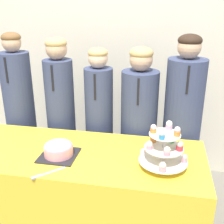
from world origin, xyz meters
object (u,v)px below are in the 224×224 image
student_0 (21,120)px  student_4 (181,132)px  cupcake_stand (164,147)px  student_2 (99,130)px  student_1 (62,123)px  cake_knife (43,175)px  round_cake (59,149)px  student_3 (138,134)px

student_0 → student_4: (1.50, 0.00, -0.00)m
cupcake_stand → student_2: (-0.58, 0.64, -0.22)m
student_1 → student_2: student_1 is taller
cake_knife → cupcake_stand: size_ratio=0.55×
student_2 → student_4: size_ratio=0.92×
round_cake → cupcake_stand: 0.73m
cupcake_stand → student_0: (-1.35, 0.64, -0.18)m
student_3 → student_4: 0.37m
student_4 → cupcake_stand: bearing=-102.7°
round_cake → student_2: size_ratio=0.18×
student_3 → cupcake_stand: bearing=-70.8°
cake_knife → student_3: (0.51, 0.88, -0.09)m
cake_knife → cupcake_stand: 0.79m
student_1 → student_4: 1.09m
cupcake_stand → student_2: size_ratio=0.22×
student_3 → round_cake: bearing=-127.9°
student_3 → student_4: (0.37, 0.00, 0.05)m
cake_knife → student_1: 0.91m
student_0 → student_2: size_ratio=1.08×
student_1 → student_3: 0.72m
round_cake → student_4: (0.87, 0.64, -0.09)m
round_cake → cake_knife: size_ratio=1.46×
round_cake → student_0: 0.90m
student_0 → student_4: size_ratio=0.99×
round_cake → student_1: 0.68m
student_4 → student_2: bearing=-180.0°
student_3 → student_2: bearing=-180.0°
student_3 → student_0: bearing=-180.0°
round_cake → student_2: student_2 is taller
cake_knife → cupcake_stand: bearing=-27.4°
cake_knife → student_1: bearing=57.8°
round_cake → student_3: 0.82m
cake_knife → student_4: 1.25m
student_4 → round_cake: bearing=-143.6°
cupcake_stand → student_1: size_ratio=0.21×
cupcake_stand → cake_knife: bearing=-161.9°
student_0 → student_4: 1.50m
student_3 → student_4: bearing=0.0°
cake_knife → student_2: 0.90m
student_0 → student_4: student_4 is taller
round_cake → student_1: size_ratio=0.17×
student_4 → student_1: bearing=-180.0°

